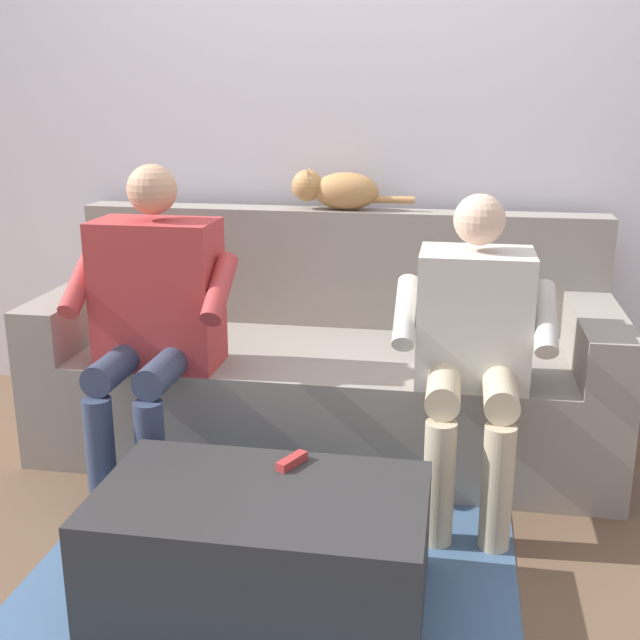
# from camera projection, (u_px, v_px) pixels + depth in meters

# --- Properties ---
(ground_plane) EXTENTS (8.00, 8.00, 0.00)m
(ground_plane) POSITION_uv_depth(u_px,v_px,m) (291.00, 529.00, 2.65)
(ground_plane) COLOR brown
(back_wall) EXTENTS (5.40, 0.06, 2.50)m
(back_wall) POSITION_uv_depth(u_px,v_px,m) (347.00, 126.00, 3.46)
(back_wall) COLOR silver
(back_wall) RESTS_ON ground
(couch) EXTENTS (2.23, 0.86, 0.91)m
(couch) POSITION_uv_depth(u_px,v_px,m) (328.00, 369.00, 3.26)
(couch) COLOR gray
(couch) RESTS_ON ground
(coffee_table) EXTENTS (0.91, 0.54, 0.34)m
(coffee_table) POSITION_uv_depth(u_px,v_px,m) (262.00, 547.00, 2.23)
(coffee_table) COLOR #2D2D2D
(coffee_table) RESTS_ON ground
(person_left_seated) EXTENTS (0.53, 0.58, 1.07)m
(person_left_seated) POSITION_uv_depth(u_px,v_px,m) (473.00, 336.00, 2.69)
(person_left_seated) COLOR beige
(person_left_seated) RESTS_ON ground
(person_right_seated) EXTENTS (0.59, 0.55, 1.15)m
(person_right_seated) POSITION_uv_depth(u_px,v_px,m) (153.00, 309.00, 2.86)
(person_right_seated) COLOR #B23838
(person_right_seated) RESTS_ON ground
(cat_on_backrest) EXTENTS (0.52, 0.15, 0.17)m
(cat_on_backrest) POSITION_uv_depth(u_px,v_px,m) (336.00, 189.00, 3.34)
(cat_on_backrest) COLOR #B7844C
(cat_on_backrest) RESTS_ON couch
(remote_red) EXTENTS (0.08, 0.12, 0.03)m
(remote_red) POSITION_uv_depth(u_px,v_px,m) (292.00, 461.00, 2.34)
(remote_red) COLOR #B73333
(remote_red) RESTS_ON coffee_table
(floor_rug) EXTENTS (1.45, 1.70, 0.01)m
(floor_rug) POSITION_uv_depth(u_px,v_px,m) (272.00, 576.00, 2.39)
(floor_rug) COLOR #426084
(floor_rug) RESTS_ON ground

